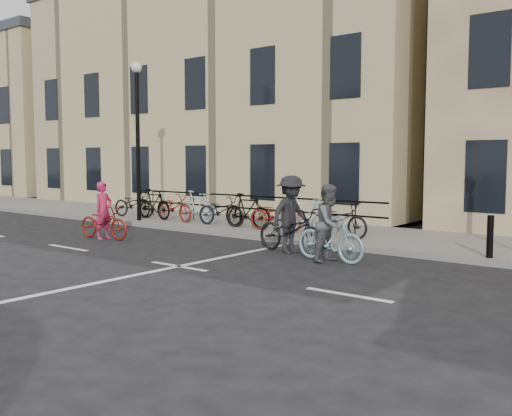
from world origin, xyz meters
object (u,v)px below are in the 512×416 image
Objects in this scene: lamp_post at (137,121)px; cyclist_dark at (291,223)px; cyclist_pink at (104,219)px; cyclist_grey at (330,231)px.

lamp_post is 2.44× the size of cyclist_dark.
cyclist_dark is at bearing -82.79° from cyclist_pink.
lamp_post reaches higher than cyclist_grey.
cyclist_dark is (-1.32, 0.41, 0.04)m from cyclist_grey.
cyclist_pink is 5.62m from cyclist_dark.
cyclist_dark is at bearing -11.90° from lamp_post.
cyclist_dark reaches higher than cyclist_pink.
cyclist_dark is at bearing 78.09° from cyclist_grey.
lamp_post is at bearing 87.01° from cyclist_dark.
cyclist_pink is at bearing -56.51° from lamp_post.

